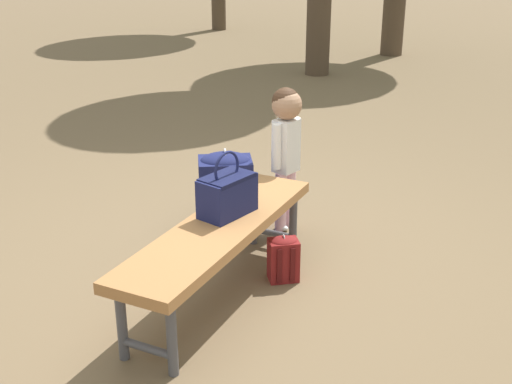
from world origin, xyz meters
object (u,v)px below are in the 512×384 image
object	(u,v)px
park_bench	(219,234)
child_standing	(286,137)
handbag	(227,193)
backpack_large	(226,191)
backpack_small	(283,257)

from	to	relation	value
park_bench	child_standing	distance (m)	1.05
child_standing	handbag	bearing A→B (deg)	167.03
backpack_large	backpack_small	distance (m)	0.78
backpack_small	backpack_large	bearing A→B (deg)	39.49
child_standing	park_bench	bearing A→B (deg)	168.11
park_bench	child_standing	bearing A→B (deg)	-11.89
handbag	backpack_small	world-z (taller)	handbag
park_bench	handbag	xyz separation A→B (m)	(0.15, -0.01, 0.18)
handbag	child_standing	size ratio (longest dim) A/B	0.37
park_bench	handbag	bearing A→B (deg)	-5.41
handbag	backpack_small	bearing A→B (deg)	-67.18
backpack_large	backpack_small	xyz separation A→B (m)	(-0.59, -0.48, -0.15)
backpack_large	park_bench	bearing A→B (deg)	-168.72
child_standing	backpack_large	size ratio (longest dim) A/B	1.65
backpack_large	backpack_small	bearing A→B (deg)	-140.51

